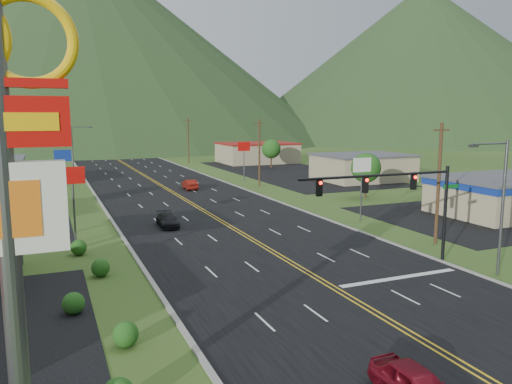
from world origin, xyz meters
name	(u,v)px	position (x,y,z in m)	size (l,w,h in m)	color
ground	(494,384)	(0.00, 0.00, 0.00)	(500.00, 500.00, 0.00)	#2D4B1A
road	(494,384)	(0.00, 0.00, 0.00)	(20.00, 460.00, 0.04)	black
pylon_sign	(3,162)	(-17.00, 2.00, 9.30)	(4.32, 0.60, 14.00)	#59595E
traffic_signal	(401,192)	(6.48, 14.00, 5.33)	(13.10, 0.43, 7.00)	black
streetlight_east	(500,199)	(11.18, 10.00, 5.18)	(3.28, 0.25, 9.00)	#59595E
streetlight_west	(75,150)	(-11.68, 70.00, 5.18)	(3.28, 0.25, 9.00)	#59595E
building_east_near	(509,193)	(30.00, 25.00, 2.27)	(15.40, 10.40, 4.10)	tan
building_east_mid	(363,167)	(32.00, 55.00, 2.16)	(14.40, 11.40, 4.30)	tan
building_east_far	(257,153)	(28.00, 90.00, 2.26)	(16.40, 12.40, 4.50)	tan
pole_sign_west_a	(73,183)	(-14.00, 30.00, 5.05)	(2.00, 0.18, 6.40)	#59595E
pole_sign_west_b	(63,161)	(-14.00, 52.00, 5.05)	(2.00, 0.18, 6.40)	#59595E
pole_sign_east_a	(362,171)	(13.00, 28.00, 5.05)	(2.00, 0.18, 6.40)	#59595E
pole_sign_east_b	(244,151)	(13.00, 60.00, 5.05)	(2.00, 0.18, 6.40)	#59595E
tree_west_a	(5,179)	(-20.00, 45.00, 3.89)	(3.84, 3.84, 5.82)	#382314
tree_east_a	(366,168)	(22.00, 40.00, 3.89)	(3.84, 3.84, 5.82)	#382314
tree_east_b	(271,149)	(26.00, 78.00, 3.89)	(3.84, 3.84, 5.82)	#382314
utility_pole_a	(439,183)	(13.50, 18.00, 5.13)	(1.60, 0.28, 10.00)	#382314
utility_pole_b	(259,152)	(13.50, 55.00, 5.13)	(1.60, 0.28, 10.00)	#382314
utility_pole_c	(188,140)	(13.50, 95.00, 5.13)	(1.60, 0.28, 10.00)	#382314
utility_pole_d	(152,134)	(13.50, 135.00, 5.13)	(1.60, 0.28, 10.00)	#382314
mountain_n	(79,40)	(0.00, 220.00, 42.50)	(220.00, 220.00, 85.00)	#29401D
mountain_ne	(422,62)	(147.84, 176.19, 35.00)	(180.00, 180.00, 70.00)	#29401D
car_dark_mid	(168,221)	(-5.53, 33.01, 0.62)	(1.72, 4.24, 1.23)	black
car_red_far	(190,185)	(2.98, 55.86, 0.71)	(1.49, 4.28, 1.41)	maroon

